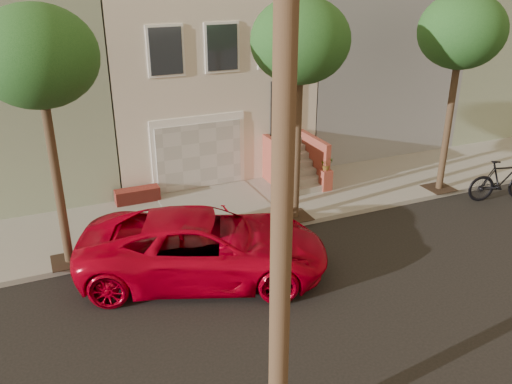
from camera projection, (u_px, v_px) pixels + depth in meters
name	position (u px, v px, depth m)	size (l,w,h in m)	color
ground	(333.00, 296.00, 12.48)	(90.00, 90.00, 0.00)	black
sidewalk	(246.00, 206.00, 16.95)	(40.00, 3.70, 0.15)	gray
house_row	(187.00, 63.00, 20.46)	(33.10, 11.70, 7.00)	beige
tree_left	(38.00, 59.00, 11.66)	(2.70, 2.57, 6.30)	#2D2116
tree_mid	(300.00, 42.00, 14.05)	(2.70, 2.57, 6.30)	#2D2116
tree_right	(462.00, 32.00, 16.07)	(2.70, 2.57, 6.30)	#2D2116
pickup_truck	(204.00, 246.00, 12.99)	(2.77, 6.01, 1.67)	#B70018
motorcycle	(502.00, 180.00, 17.30)	(0.65, 2.30, 1.38)	black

